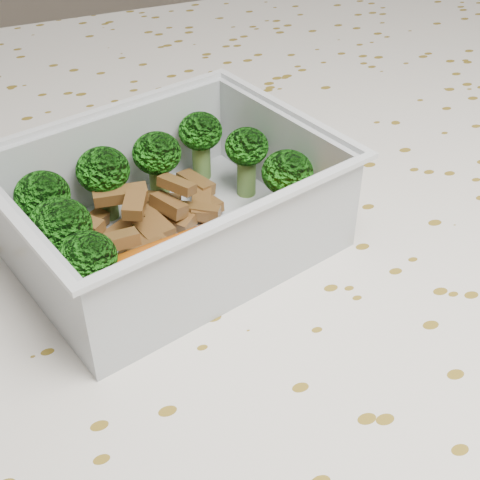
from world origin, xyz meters
name	(u,v)px	position (x,y,z in m)	size (l,w,h in m)	color
dining_table	(242,371)	(0.00, 0.00, 0.67)	(1.40, 0.90, 0.75)	brown
tablecloth	(242,318)	(0.00, 0.00, 0.72)	(1.46, 0.96, 0.19)	silver
lunch_container	(171,216)	(-0.03, 0.04, 0.78)	(0.23, 0.20, 0.07)	silver
broccoli_florets	(144,186)	(-0.04, 0.06, 0.79)	(0.18, 0.14, 0.05)	#608C3F
meat_pile	(149,222)	(-0.04, 0.05, 0.77)	(0.11, 0.10, 0.03)	brown
sausage	(215,246)	(-0.02, 0.00, 0.78)	(0.17, 0.05, 0.03)	#CE560E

